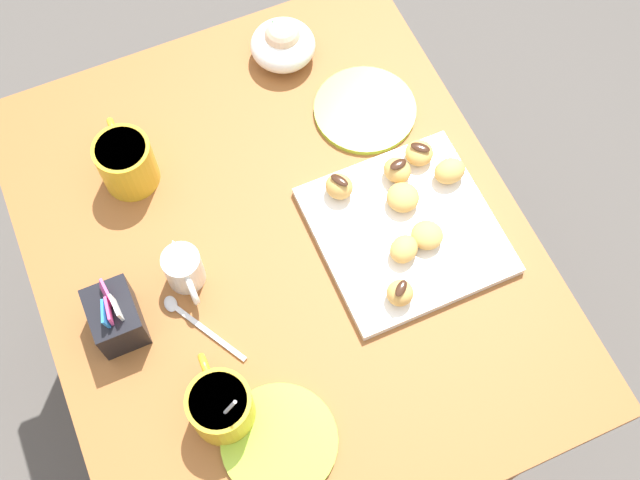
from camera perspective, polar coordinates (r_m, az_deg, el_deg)
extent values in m
plane|color=#514C47|center=(2.00, -1.83, -9.51)|extent=(8.00, 8.00, 0.00)
cube|color=#935628|center=(1.30, -2.77, -0.80)|extent=(0.93, 0.78, 0.04)
cube|color=#935628|center=(1.64, 14.57, -13.94)|extent=(0.07, 0.07, 0.72)
cube|color=#935628|center=(1.88, 2.32, 8.52)|extent=(0.07, 0.07, 0.72)
cube|color=#935628|center=(1.82, -16.79, 1.24)|extent=(0.07, 0.07, 0.72)
cube|color=white|center=(1.29, 6.16, 0.70)|extent=(0.28, 0.28, 0.02)
cylinder|color=gold|center=(1.16, -7.09, -11.84)|extent=(0.09, 0.09, 0.09)
torus|color=gold|center=(1.17, -8.09, -9.30)|extent=(0.06, 0.01, 0.06)
cylinder|color=#331E11|center=(1.13, -7.31, -11.40)|extent=(0.08, 0.08, 0.01)
cylinder|color=silver|center=(1.12, -6.94, -12.30)|extent=(0.02, 0.05, 0.11)
cylinder|color=gold|center=(1.34, -13.69, 5.36)|extent=(0.09, 0.09, 0.10)
torus|color=gold|center=(1.37, -14.45, 7.31)|extent=(0.06, 0.01, 0.06)
cylinder|color=#331E11|center=(1.30, -14.09, 6.28)|extent=(0.08, 0.08, 0.01)
cylinder|color=white|center=(1.25, -9.75, -2.02)|extent=(0.06, 0.06, 0.07)
cone|color=white|center=(1.24, -10.37, -0.43)|extent=(0.02, 0.02, 0.02)
torus|color=white|center=(1.23, -9.16, -3.54)|extent=(0.05, 0.01, 0.05)
cylinder|color=white|center=(1.22, -9.97, -1.47)|extent=(0.05, 0.05, 0.01)
cube|color=black|center=(1.23, -14.42, -5.39)|extent=(0.09, 0.07, 0.08)
cube|color=#EA4C93|center=(1.18, -14.89, -4.96)|extent=(0.04, 0.01, 0.03)
cube|color=#EA4C93|center=(1.19, -15.12, -3.70)|extent=(0.04, 0.01, 0.03)
cube|color=#2D84D1|center=(1.18, -15.10, -5.13)|extent=(0.04, 0.02, 0.03)
cube|color=white|center=(1.18, -14.39, -4.72)|extent=(0.04, 0.01, 0.03)
ellipsoid|color=white|center=(1.46, -2.68, 13.78)|extent=(0.12, 0.12, 0.06)
sphere|color=beige|center=(1.44, -2.71, 14.34)|extent=(0.06, 0.06, 0.06)
ellipsoid|color=green|center=(1.43, -2.95, 15.19)|extent=(0.02, 0.03, 0.02)
cylinder|color=#9EC633|center=(1.18, -2.93, -14.23)|extent=(0.17, 0.17, 0.01)
cylinder|color=#9EC633|center=(1.41, 3.23, 9.32)|extent=(0.18, 0.18, 0.01)
cube|color=silver|center=(1.24, -8.07, -6.52)|extent=(0.13, 0.08, 0.00)
ellipsoid|color=silver|center=(1.26, -10.66, -4.52)|extent=(0.03, 0.02, 0.01)
ellipsoid|color=#DBA351|center=(1.31, 5.56, 5.00)|extent=(0.06, 0.06, 0.04)
ellipsoid|color=#381E11|center=(1.30, 5.63, 5.43)|extent=(0.02, 0.03, 0.00)
ellipsoid|color=#DBA351|center=(1.25, 6.03, -0.65)|extent=(0.06, 0.06, 0.03)
ellipsoid|color=#DBA351|center=(1.32, 9.31, 4.85)|extent=(0.05, 0.06, 0.04)
ellipsoid|color=#DBA351|center=(1.34, 7.12, 6.21)|extent=(0.06, 0.06, 0.03)
ellipsoid|color=#381E11|center=(1.32, 7.21, 6.61)|extent=(0.03, 0.04, 0.00)
ellipsoid|color=#DBA351|center=(1.27, 7.68, 0.35)|extent=(0.07, 0.07, 0.03)
ellipsoid|color=#DBA351|center=(1.29, 1.38, 3.86)|extent=(0.06, 0.06, 0.04)
ellipsoid|color=#381E11|center=(1.27, 1.41, 4.31)|extent=(0.04, 0.03, 0.00)
ellipsoid|color=#DBA351|center=(1.29, 5.96, 3.06)|extent=(0.07, 0.07, 0.03)
ellipsoid|color=#DBA351|center=(1.22, 5.76, -3.80)|extent=(0.06, 0.06, 0.04)
ellipsoid|color=#381E11|center=(1.20, 5.84, -3.46)|extent=(0.03, 0.03, 0.00)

